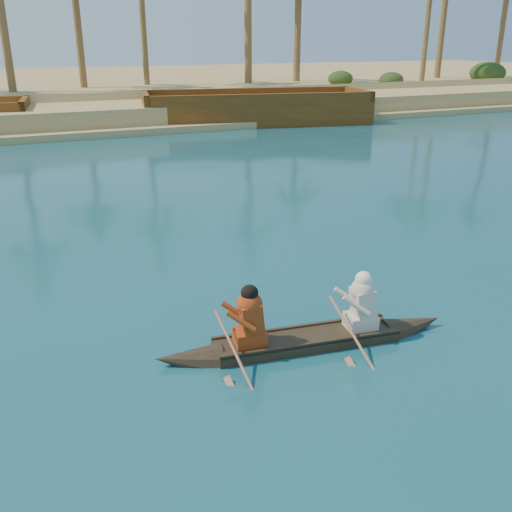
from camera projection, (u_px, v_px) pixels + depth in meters
name	position (u px, v px, depth m)	size (l,w,h in m)	color
ground	(30.00, 380.00, 8.61)	(160.00, 160.00, 0.00)	navy
canoe	(307.00, 331.00, 9.51)	(5.13, 1.38, 1.40)	#332A1C
barge_right	(256.00, 110.00, 34.46)	(14.03, 7.05, 2.24)	brown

